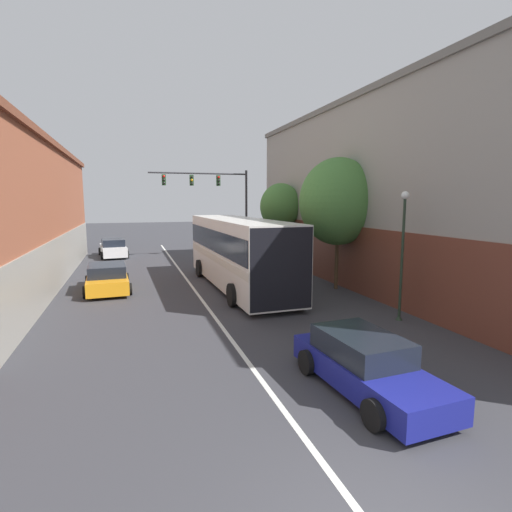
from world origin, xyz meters
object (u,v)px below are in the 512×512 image
Objects in this scene: street_lamp at (402,250)px; street_tree_near at (338,202)px; parked_car_left_near at (107,278)px; parked_car_left_mid at (113,248)px; traffic_signal_gantry at (216,193)px; bus at (239,249)px; street_tree_far at (281,207)px; hatchback_foreground at (365,365)px.

street_tree_near is at bearing 86.22° from street_lamp.
parked_car_left_mid is (-0.15, 12.72, 0.04)m from parked_car_left_near.
traffic_signal_gantry is 13.39m from street_tree_near.
street_lamp is at bearing -151.22° from bus.
street_tree_far is (10.97, -8.48, 3.34)m from parked_car_left_mid.
traffic_signal_gantry is 6.57m from street_tree_far.
parked_car_left_mid is 9.35m from traffic_signal_gantry.
parked_car_left_near is 12.72m from parked_car_left_mid.
parked_car_left_mid is 0.73× the size of street_tree_near.
bus is at bearing -103.70° from parked_car_left_near.
hatchback_foreground is 11.66m from street_tree_near.
street_tree_near reaches higher than street_lamp.
traffic_signal_gantry is at bearing 99.33° from street_lamp.
hatchback_foreground is at bearing -93.38° from traffic_signal_gantry.
traffic_signal_gantry is 1.58× the size of street_lamp.
bus is at bearing 158.59° from street_tree_near.
street_tree_far reaches higher than street_lamp.
traffic_signal_gantry is (7.79, -2.81, 4.34)m from parked_car_left_mid.
parked_car_left_near is (-6.41, 1.22, -1.34)m from bus.
street_lamp is at bearing -93.78° from street_tree_near.
traffic_signal_gantry reaches higher than street_tree_near.
parked_car_left_near is at bearing 22.22° from hatchback_foreground.
street_tree_near reaches higher than hatchback_foreground.
traffic_signal_gantry is 18.82m from street_lamp.
traffic_signal_gantry reaches higher than hatchback_foreground.
street_tree_near is at bearing -88.32° from street_tree_far.
street_tree_far is (-0.21, 7.27, -0.36)m from street_tree_near.
hatchback_foreground is (-0.12, -11.79, -1.34)m from bus.
parked_car_left_mid is at bearing 125.38° from street_tree_near.
parked_car_left_near is 13.26m from traffic_signal_gantry.
bus reaches higher than parked_car_left_mid.
street_lamp is (10.82, -21.23, 1.96)m from parked_car_left_mid.
bus reaches higher than hatchback_foreground.
street_lamp is (3.03, -18.42, -2.38)m from traffic_signal_gantry.
traffic_signal_gantry reaches higher than parked_car_left_mid.
street_lamp is 0.73× the size of street_tree_near.
bus is 15.46m from parked_car_left_mid.
parked_car_left_mid is 23.91m from street_lamp.
traffic_signal_gantry reaches higher than bus.
hatchback_foreground is 0.99× the size of parked_car_left_near.
bus is 7.31m from street_tree_far.
street_tree_far reaches higher than parked_car_left_mid.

